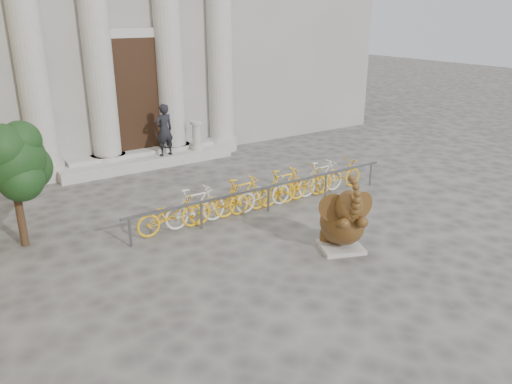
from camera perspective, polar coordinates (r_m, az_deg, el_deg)
ground at (r=10.14m, az=8.52°, el=-10.02°), size 80.00×80.00×0.00m
entrance_steps at (r=17.59m, az=-12.34°, el=3.55°), size 6.00×1.20×0.36m
elephant_statue at (r=11.13m, az=9.90°, el=-3.41°), size 1.24×1.46×1.84m
bike_rack at (r=13.32m, az=0.82°, el=0.12°), size 8.00×0.53×1.00m
tree at (r=11.93m, az=-26.08°, el=3.18°), size 1.65×1.50×2.86m
pedestrian at (r=17.21m, az=-10.45°, el=6.98°), size 0.69×0.50×1.76m
balustrade_post at (r=17.85m, az=-6.82°, el=6.30°), size 0.42×0.42×1.03m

